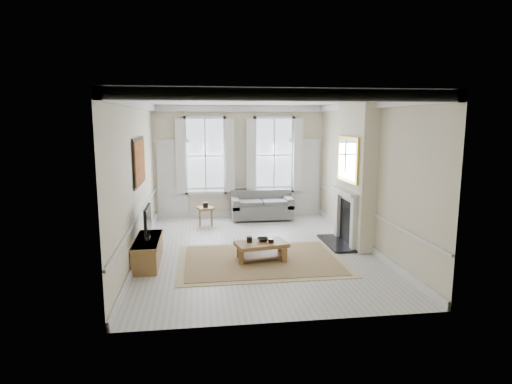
{
  "coord_description": "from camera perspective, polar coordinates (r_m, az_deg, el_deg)",
  "views": [
    {
      "loc": [
        -1.26,
        -9.42,
        2.95
      ],
      "look_at": [
        0.1,
        0.63,
        1.25
      ],
      "focal_mm": 30.0,
      "sensor_mm": 36.0,
      "label": 1
    }
  ],
  "objects": [
    {
      "name": "fireplace",
      "position": [
        10.46,
        11.82,
        -2.93
      ],
      "size": [
        0.21,
        1.45,
        1.33
      ],
      "color": "silver",
      "rests_on": "floor"
    },
    {
      "name": "right_wall",
      "position": [
        10.25,
        14.49,
        2.21
      ],
      "size": [
        0.0,
        7.2,
        7.2
      ],
      "primitive_type": "plane",
      "rotation": [
        1.57,
        0.0,
        -1.57
      ],
      "color": "beige",
      "rests_on": "floor"
    },
    {
      "name": "tv_stand",
      "position": [
        9.22,
        -14.21,
        -7.69
      ],
      "size": [
        0.49,
        1.51,
        0.54
      ],
      "primitive_type": "cube",
      "color": "brown",
      "rests_on": "floor"
    },
    {
      "name": "rug",
      "position": [
        9.23,
        0.72,
        -9.05
      ],
      "size": [
        3.5,
        2.6,
        0.02
      ],
      "primitive_type": "cube",
      "color": "#93754C",
      "rests_on": "floor"
    },
    {
      "name": "hearth",
      "position": [
        10.57,
        10.66,
        -6.72
      ],
      "size": [
        0.55,
        1.5,
        0.05
      ],
      "primitive_type": "cube",
      "color": "black",
      "rests_on": "floor"
    },
    {
      "name": "window_right",
      "position": [
        13.21,
        2.4,
        4.95
      ],
      "size": [
        1.26,
        0.2,
        2.2
      ],
      "primitive_type": null,
      "color": "#B2BCC6",
      "rests_on": "back_wall"
    },
    {
      "name": "mirror",
      "position": [
        10.26,
        12.13,
        4.27
      ],
      "size": [
        0.06,
        1.26,
        1.06
      ],
      "primitive_type": "cube",
      "color": "gold",
      "rests_on": "chimney_breast"
    },
    {
      "name": "bowl",
      "position": [
        9.21,
        0.94,
        -6.36
      ],
      "size": [
        0.27,
        0.27,
        0.06
      ],
      "primitive_type": "imported",
      "rotation": [
        0.0,
        0.0,
        -0.02
      ],
      "color": "black",
      "rests_on": "coffee_table"
    },
    {
      "name": "back_wall",
      "position": [
        13.14,
        -2.17,
        4.05
      ],
      "size": [
        5.2,
        0.0,
        5.2
      ],
      "primitive_type": "plane",
      "rotation": [
        1.57,
        0.0,
        0.0
      ],
      "color": "beige",
      "rests_on": "floor"
    },
    {
      "name": "window_left",
      "position": [
        13.01,
        -6.78,
        4.82
      ],
      "size": [
        1.26,
        0.2,
        2.2
      ],
      "primitive_type": null,
      "color": "#B2BCC6",
      "rests_on": "back_wall"
    },
    {
      "name": "door_right",
      "position": [
        13.51,
        6.55,
        1.8
      ],
      "size": [
        0.9,
        0.08,
        2.3
      ],
      "primitive_type": "cube",
      "color": "silver",
      "rests_on": "floor"
    },
    {
      "name": "door_left",
      "position": [
        13.13,
        -11.08,
        1.46
      ],
      "size": [
        0.9,
        0.08,
        2.3
      ],
      "primitive_type": "cube",
      "color": "silver",
      "rests_on": "floor"
    },
    {
      "name": "ceiling",
      "position": [
        9.51,
        -0.08,
        12.23
      ],
      "size": [
        7.2,
        7.2,
        0.0
      ],
      "primitive_type": "plane",
      "rotation": [
        3.14,
        0.0,
        0.0
      ],
      "color": "white",
      "rests_on": "back_wall"
    },
    {
      "name": "side_table",
      "position": [
        12.27,
        -6.74,
        -2.53
      ],
      "size": [
        0.51,
        0.51,
        0.51
      ],
      "rotation": [
        0.0,
        0.0,
        0.27
      ],
      "color": "brown",
      "rests_on": "floor"
    },
    {
      "name": "ceramic_pot_b",
      "position": [
        9.09,
        2.03,
        -6.51
      ],
      "size": [
        0.12,
        0.12,
        0.09
      ],
      "primitive_type": "cylinder",
      "color": "black",
      "rests_on": "coffee_table"
    },
    {
      "name": "painting",
      "position": [
        9.85,
        -15.29,
        3.93
      ],
      "size": [
        0.05,
        1.66,
        1.06
      ],
      "primitive_type": "cube",
      "color": "#B7691F",
      "rests_on": "left_wall"
    },
    {
      "name": "floor",
      "position": [
        9.95,
        -0.08,
        -7.73
      ],
      "size": [
        7.2,
        7.2,
        0.0
      ],
      "primitive_type": "plane",
      "color": "#B7B5AD",
      "rests_on": "ground"
    },
    {
      "name": "tv",
      "position": [
        9.04,
        -14.24,
        -3.66
      ],
      "size": [
        0.08,
        0.9,
        0.68
      ],
      "color": "black",
      "rests_on": "tv_stand"
    },
    {
      "name": "ceramic_pot_a",
      "position": [
        9.11,
        -0.89,
        -6.35
      ],
      "size": [
        0.12,
        0.12,
        0.12
      ],
      "primitive_type": "cylinder",
      "color": "black",
      "rests_on": "coffee_table"
    },
    {
      "name": "sofa",
      "position": [
        12.93,
        0.73,
        -2.06
      ],
      "size": [
        1.81,
        0.88,
        0.85
      ],
      "color": "slate",
      "rests_on": "floor"
    },
    {
      "name": "left_wall",
      "position": [
        9.59,
        -15.67,
        1.67
      ],
      "size": [
        0.0,
        7.2,
        7.2
      ],
      "primitive_type": "plane",
      "rotation": [
        1.57,
        0.0,
        1.57
      ],
      "color": "beige",
      "rests_on": "floor"
    },
    {
      "name": "coffee_table",
      "position": [
        9.14,
        0.72,
        -7.21
      ],
      "size": [
        1.17,
        0.83,
        0.4
      ],
      "rotation": [
        0.0,
        0.0,
        0.2
      ],
      "color": "brown",
      "rests_on": "rug"
    },
    {
      "name": "chimney_breast",
      "position": [
        10.38,
        13.18,
        2.34
      ],
      "size": [
        0.35,
        1.7,
        3.38
      ],
      "primitive_type": "cube",
      "color": "beige",
      "rests_on": "floor"
    }
  ]
}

